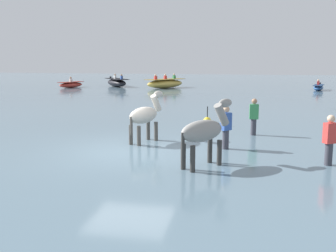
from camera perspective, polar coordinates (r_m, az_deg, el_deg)
name	(u,v)px	position (r m, az deg, el deg)	size (l,w,h in m)	color
ground_plane	(129,160)	(12.25, -5.55, -4.89)	(120.00, 120.00, 0.00)	gray
water_surface	(180,112)	(21.84, 1.67, 2.05)	(90.00, 90.00, 0.28)	slate
horse_lead_grey	(204,132)	(10.28, 5.19, -0.93)	(1.40, 1.65, 2.01)	gray
horse_trailing_pinto	(145,116)	(13.25, -3.33, 1.38)	(1.00, 1.77, 1.96)	beige
boat_distant_east	(117,83)	(39.07, -7.37, 6.20)	(3.32, 3.79, 1.24)	black
boat_mid_channel	(318,87)	(36.67, 20.76, 5.19)	(1.40, 2.59, 0.94)	#28518E
boat_mid_outer	(71,85)	(38.50, -13.74, 5.78)	(1.95, 2.72, 1.01)	#BC382D
boat_far_inshore	(165,83)	(36.86, -0.43, 6.12)	(3.64, 3.99, 1.30)	gold
person_wading_close	(329,144)	(11.27, 22.12, -2.35)	(0.38, 0.33, 1.63)	#383842
person_spectator_far	(254,119)	(14.83, 12.19, 0.95)	(0.33, 0.21, 1.63)	#383842
person_onlooker_right	(226,130)	(12.42, 8.29, -0.64)	(0.37, 0.37, 1.63)	#383842
channel_buoy	(207,121)	(16.78, 5.64, 0.74)	(0.34, 0.34, 0.79)	yellow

